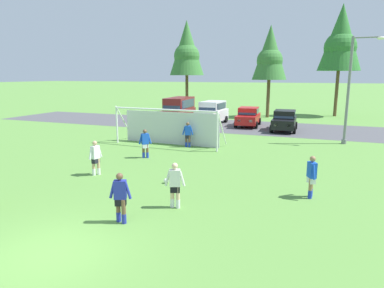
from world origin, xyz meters
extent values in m
plane|color=#598C3D|center=(0.00, 15.00, 0.00)|extent=(400.00, 400.00, 0.00)
cube|color=#4C4C51|center=(0.00, 24.23, 0.00)|extent=(52.00, 8.40, 0.01)
sphere|color=white|center=(0.24, 6.53, 0.11)|extent=(0.22, 0.22, 0.22)
sphere|color=black|center=(0.24, 6.53, 0.12)|extent=(0.08, 0.08, 0.08)
sphere|color=red|center=(0.30, 6.53, 0.11)|extent=(0.07, 0.07, 0.07)
cylinder|color=white|center=(0.40, 13.38, 1.22)|extent=(0.12, 0.12, 2.44)
cylinder|color=white|center=(-6.92, 13.58, 1.22)|extent=(0.12, 0.12, 2.44)
cylinder|color=white|center=(-3.26, 13.48, 2.44)|extent=(7.32, 0.32, 0.12)
cylinder|color=white|center=(0.42, 14.28, 1.34)|extent=(0.14, 1.95, 2.46)
cylinder|color=white|center=(-6.89, 14.48, 1.34)|extent=(0.14, 1.95, 2.46)
cube|color=silver|center=(-3.23, 14.48, 1.10)|extent=(6.95, 0.23, 2.20)
cylinder|color=tan|center=(-3.31, 6.56, 0.40)|extent=(0.14, 0.14, 0.80)
cylinder|color=tan|center=(-3.45, 6.38, 0.40)|extent=(0.14, 0.14, 0.80)
cylinder|color=white|center=(-3.31, 6.56, 0.16)|extent=(0.15, 0.15, 0.32)
cylinder|color=white|center=(-3.45, 6.38, 0.16)|extent=(0.15, 0.15, 0.32)
cube|color=black|center=(-3.38, 6.47, 0.72)|extent=(0.27, 0.37, 0.28)
cube|color=white|center=(-3.38, 6.47, 1.10)|extent=(0.30, 0.41, 0.60)
sphere|color=tan|center=(-3.38, 6.47, 1.53)|extent=(0.22, 0.22, 0.22)
cylinder|color=white|center=(-3.30, 6.71, 1.08)|extent=(0.12, 0.24, 0.55)
cylinder|color=white|center=(-3.46, 6.23, 1.08)|extent=(0.12, 0.24, 0.55)
cylinder|color=brown|center=(0.54, 2.39, 0.40)|extent=(0.14, 0.14, 0.80)
cylinder|color=brown|center=(0.78, 2.33, 0.40)|extent=(0.14, 0.14, 0.80)
cylinder|color=#232D99|center=(0.54, 2.39, 0.16)|extent=(0.15, 0.15, 0.32)
cylinder|color=#232D99|center=(0.78, 2.33, 0.16)|extent=(0.15, 0.15, 0.32)
cube|color=black|center=(0.66, 2.36, 0.72)|extent=(0.40, 0.33, 0.28)
cube|color=#232D99|center=(0.66, 2.36, 1.10)|extent=(0.44, 0.37, 0.60)
sphere|color=brown|center=(0.66, 2.36, 1.53)|extent=(0.22, 0.22, 0.22)
cylinder|color=#232D99|center=(0.41, 2.30, 1.08)|extent=(0.25, 0.17, 0.55)
cylinder|color=#232D99|center=(0.91, 2.42, 1.08)|extent=(0.25, 0.17, 0.55)
cylinder|color=brown|center=(-2.79, 10.37, 0.40)|extent=(0.14, 0.14, 0.80)
cylinder|color=brown|center=(-3.00, 10.28, 0.40)|extent=(0.14, 0.14, 0.80)
cylinder|color=#1E38B7|center=(-2.79, 10.37, 0.16)|extent=(0.15, 0.15, 0.32)
cylinder|color=#1E38B7|center=(-3.00, 10.28, 0.16)|extent=(0.15, 0.15, 0.32)
cube|color=silver|center=(-2.90, 10.33, 0.72)|extent=(0.39, 0.40, 0.28)
cube|color=blue|center=(-2.90, 10.33, 1.10)|extent=(0.44, 0.44, 0.60)
sphere|color=brown|center=(-2.90, 10.33, 1.53)|extent=(0.22, 0.22, 0.22)
cylinder|color=blue|center=(-2.69, 10.48, 1.08)|extent=(0.22, 0.23, 0.55)
cylinder|color=blue|center=(-3.10, 10.17, 1.08)|extent=(0.22, 0.23, 0.55)
cylinder|color=beige|center=(1.64, 4.13, 0.40)|extent=(0.14, 0.14, 0.80)
cylinder|color=beige|center=(1.85, 4.13, 0.40)|extent=(0.14, 0.14, 0.80)
cylinder|color=white|center=(1.64, 4.13, 0.16)|extent=(0.15, 0.15, 0.32)
cylinder|color=white|center=(1.85, 4.13, 0.16)|extent=(0.15, 0.15, 0.32)
cube|color=black|center=(1.75, 4.13, 0.72)|extent=(0.40, 0.34, 0.28)
cube|color=silver|center=(1.75, 4.13, 1.10)|extent=(0.44, 0.37, 0.60)
sphere|color=beige|center=(1.75, 4.13, 1.53)|extent=(0.22, 0.22, 0.22)
cylinder|color=silver|center=(1.50, 4.07, 1.08)|extent=(0.25, 0.18, 0.55)
cylinder|color=silver|center=(1.99, 4.20, 1.08)|extent=(0.25, 0.18, 0.55)
cylinder|color=#936B4C|center=(6.15, 6.85, 0.40)|extent=(0.14, 0.14, 0.80)
cylinder|color=#936B4C|center=(6.17, 7.08, 0.40)|extent=(0.14, 0.14, 0.80)
cylinder|color=#1E38B7|center=(6.15, 6.85, 0.16)|extent=(0.15, 0.15, 0.32)
cylinder|color=#1E38B7|center=(6.17, 7.08, 0.16)|extent=(0.15, 0.15, 0.32)
cube|color=silver|center=(6.16, 6.97, 0.72)|extent=(0.35, 0.40, 0.28)
cube|color=blue|center=(6.16, 6.97, 1.10)|extent=(0.39, 0.45, 0.60)
sphere|color=#936B4C|center=(6.16, 6.97, 1.53)|extent=(0.22, 0.22, 0.22)
cylinder|color=blue|center=(6.24, 6.73, 1.08)|extent=(0.18, 0.25, 0.55)
cylinder|color=blue|center=(6.08, 7.21, 1.08)|extent=(0.18, 0.25, 0.55)
cylinder|color=brown|center=(-1.67, 13.97, 0.40)|extent=(0.14, 0.14, 0.80)
cylinder|color=brown|center=(-1.89, 13.97, 0.40)|extent=(0.14, 0.14, 0.80)
cylinder|color=#1E38B7|center=(-1.67, 13.97, 0.16)|extent=(0.15, 0.15, 0.32)
cylinder|color=#1E38B7|center=(-1.89, 13.97, 0.16)|extent=(0.15, 0.15, 0.32)
cube|color=black|center=(-1.78, 13.97, 0.72)|extent=(0.40, 0.35, 0.28)
cube|color=blue|center=(-1.78, 13.97, 1.10)|extent=(0.45, 0.39, 0.60)
sphere|color=brown|center=(-1.78, 13.97, 1.53)|extent=(0.22, 0.22, 0.22)
cylinder|color=blue|center=(-1.54, 14.05, 1.08)|extent=(0.25, 0.18, 0.55)
cylinder|color=blue|center=(-2.02, 13.89, 1.08)|extent=(0.25, 0.18, 0.55)
cube|color=maroon|center=(-6.72, 23.74, 0.87)|extent=(2.24, 4.91, 1.10)
cube|color=maroon|center=(-6.73, 23.94, 1.97)|extent=(2.05, 4.20, 1.10)
cube|color=#28384C|center=(-6.61, 21.97, 1.95)|extent=(1.69, 0.56, 0.91)
cube|color=#28384C|center=(-5.82, 23.99, 1.97)|extent=(0.25, 3.48, 0.77)
cube|color=white|center=(-6.04, 21.41, 0.92)|extent=(0.28, 0.10, 0.20)
cube|color=white|center=(-7.12, 21.35, 0.92)|extent=(0.28, 0.10, 0.20)
cube|color=#B21414|center=(-6.32, 26.13, 0.92)|extent=(0.28, 0.10, 0.20)
cube|color=#B21414|center=(-7.40, 26.06, 0.92)|extent=(0.28, 0.10, 0.20)
cylinder|color=black|center=(-5.65, 22.31, 0.32)|extent=(0.28, 0.65, 0.64)
cylinder|color=black|center=(-7.61, 22.19, 0.32)|extent=(0.28, 0.65, 0.64)
cylinder|color=black|center=(-5.83, 25.28, 0.32)|extent=(0.28, 0.65, 0.64)
cylinder|color=black|center=(-7.79, 25.16, 0.32)|extent=(0.28, 0.65, 0.64)
cube|color=silver|center=(-3.74, 24.95, 0.82)|extent=(2.06, 4.66, 1.00)
cube|color=silver|center=(-3.74, 25.15, 1.74)|extent=(1.85, 3.06, 0.84)
cube|color=#28384C|center=(-3.78, 23.73, 1.72)|extent=(1.63, 0.43, 0.71)
cube|color=#28384C|center=(-2.85, 25.12, 1.74)|extent=(0.13, 2.55, 0.59)
cube|color=white|center=(-3.30, 22.68, 0.87)|extent=(0.28, 0.09, 0.20)
cube|color=white|center=(-4.34, 22.71, 0.87)|extent=(0.28, 0.09, 0.20)
cube|color=#B21414|center=(-3.14, 27.19, 0.87)|extent=(0.28, 0.09, 0.20)
cube|color=#B21414|center=(-4.19, 27.23, 0.87)|extent=(0.28, 0.09, 0.20)
cylinder|color=black|center=(-2.84, 23.50, 0.32)|extent=(0.26, 0.65, 0.64)
cylinder|color=black|center=(-4.74, 23.56, 0.32)|extent=(0.26, 0.65, 0.64)
cylinder|color=black|center=(-2.74, 26.35, 0.32)|extent=(0.26, 0.65, 0.64)
cylinder|color=black|center=(-4.64, 26.41, 0.32)|extent=(0.26, 0.65, 0.64)
cube|color=red|center=(-0.15, 24.67, 0.70)|extent=(2.12, 4.33, 0.76)
cube|color=red|center=(-0.16, 24.82, 1.40)|extent=(1.81, 2.22, 0.64)
cube|color=#28384C|center=(-0.08, 23.85, 1.38)|extent=(1.55, 0.43, 0.55)
cube|color=#28384C|center=(0.68, 24.88, 1.40)|extent=(0.18, 1.78, 0.45)
cube|color=white|center=(0.50, 22.65, 0.75)|extent=(0.29, 0.10, 0.20)
cube|color=white|center=(-0.48, 22.58, 0.75)|extent=(0.29, 0.10, 0.20)
cube|color=#B21414|center=(0.19, 26.76, 0.75)|extent=(0.29, 0.10, 0.20)
cube|color=#B21414|center=(-0.80, 26.68, 0.75)|extent=(0.29, 0.10, 0.20)
cylinder|color=black|center=(0.85, 23.44, 0.32)|extent=(0.29, 0.66, 0.64)
cylinder|color=black|center=(-0.95, 23.30, 0.32)|extent=(0.29, 0.66, 0.64)
cylinder|color=black|center=(0.65, 26.03, 0.32)|extent=(0.29, 0.66, 0.64)
cylinder|color=black|center=(-1.14, 25.90, 0.32)|extent=(0.29, 0.66, 0.64)
cube|color=black|center=(3.26, 23.14, 0.70)|extent=(1.97, 4.27, 0.76)
cube|color=black|center=(3.26, 23.29, 1.40)|extent=(1.74, 2.17, 0.64)
cube|color=#28384C|center=(3.30, 22.32, 1.38)|extent=(1.54, 0.38, 0.55)
cube|color=#28384C|center=(4.09, 23.33, 1.40)|extent=(0.11, 1.79, 0.45)
cube|color=white|center=(3.84, 21.11, 0.75)|extent=(0.28, 0.09, 0.20)
cube|color=white|center=(2.85, 21.07, 0.75)|extent=(0.28, 0.09, 0.20)
cube|color=#B21414|center=(3.67, 25.22, 0.75)|extent=(0.28, 0.09, 0.20)
cube|color=#B21414|center=(2.68, 25.18, 0.75)|extent=(0.28, 0.09, 0.20)
cylinder|color=black|center=(4.22, 21.88, 0.32)|extent=(0.27, 0.65, 0.64)
cylinder|color=black|center=(2.42, 21.81, 0.32)|extent=(0.27, 0.65, 0.64)
cylinder|color=black|center=(4.11, 24.48, 0.32)|extent=(0.27, 0.65, 0.64)
cylinder|color=black|center=(2.31, 24.41, 0.32)|extent=(0.27, 0.65, 0.64)
cylinder|color=brown|center=(-9.73, 33.19, 2.30)|extent=(0.36, 0.36, 4.61)
cone|color=#387533|center=(-9.73, 33.19, 7.83)|extent=(4.15, 4.15, 6.45)
sphere|color=#387533|center=(-9.73, 33.19, 6.86)|extent=(3.11, 3.11, 3.11)
cylinder|color=brown|center=(0.39, 32.19, 2.06)|extent=(0.36, 0.36, 4.13)
cone|color=#387533|center=(0.39, 32.19, 7.02)|extent=(3.71, 3.71, 5.78)
sphere|color=#387533|center=(0.39, 32.19, 6.15)|extent=(2.79, 2.79, 2.79)
cylinder|color=brown|center=(7.41, 36.12, 2.56)|extent=(0.36, 0.36, 5.11)
cone|color=#2D702D|center=(7.41, 36.12, 8.69)|extent=(4.60, 4.60, 7.16)
sphere|color=#2D702D|center=(7.41, 36.12, 7.62)|extent=(3.45, 3.45, 3.45)
cylinder|color=slate|center=(7.77, 18.92, 3.55)|extent=(0.18, 0.18, 7.09)
cylinder|color=slate|center=(7.77, 18.92, 0.15)|extent=(0.32, 0.32, 0.30)
cylinder|color=slate|center=(8.57, 18.92, 6.99)|extent=(1.60, 0.10, 0.10)
ellipsoid|color=white|center=(9.37, 18.92, 6.91)|extent=(0.48, 0.28, 0.20)
camera|label=1|loc=(6.51, -6.34, 4.62)|focal=32.05mm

